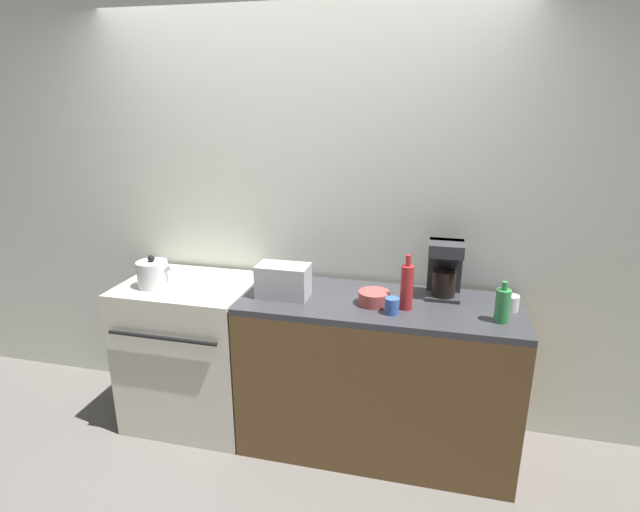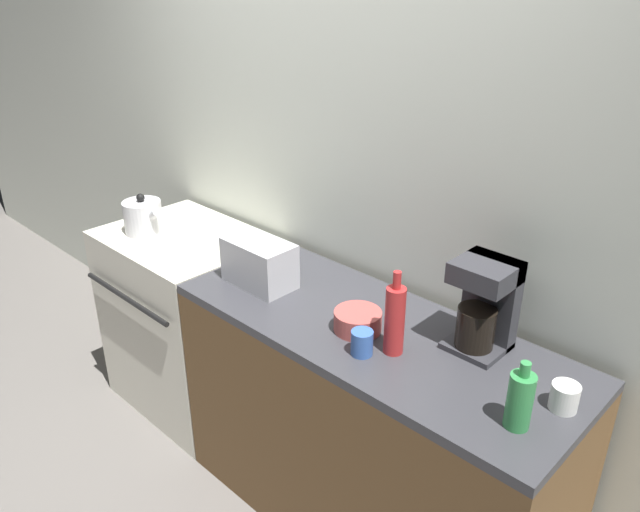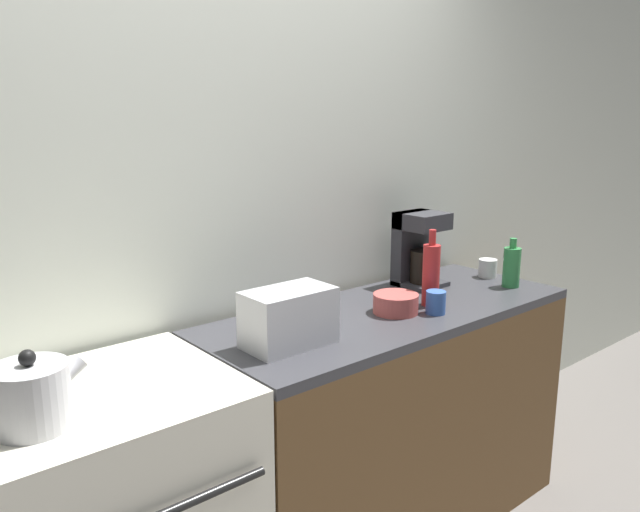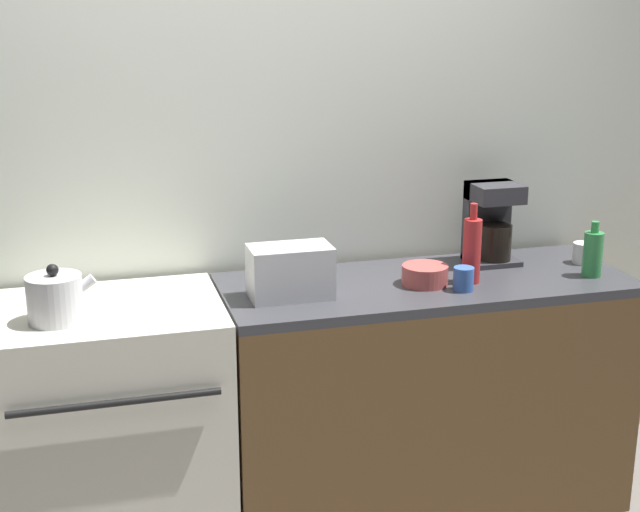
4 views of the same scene
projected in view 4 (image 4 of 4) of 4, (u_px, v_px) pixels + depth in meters
wall_back at (261, 170)px, 3.40m from camera, size 8.00×0.05×2.60m
stove at (115, 428)px, 3.14m from camera, size 0.77×0.64×0.92m
counter_block at (423, 394)px, 3.44m from camera, size 1.53×0.60×0.92m
kettle at (56, 298)px, 2.86m from camera, size 0.22×0.18×0.19m
toaster at (290, 272)px, 3.10m from camera, size 0.29×0.17×0.18m
coffee_maker at (491, 221)px, 3.50m from camera, size 0.19×0.18×0.32m
bottle_red at (472, 250)px, 3.25m from camera, size 0.07×0.07×0.30m
bottle_green at (593, 253)px, 3.34m from camera, size 0.07×0.07×0.21m
cup_white at (583, 253)px, 3.51m from camera, size 0.08×0.08×0.08m
cup_blue at (463, 279)px, 3.18m from camera, size 0.07×0.07×0.09m
bowl at (425, 275)px, 3.25m from camera, size 0.17×0.17×0.07m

